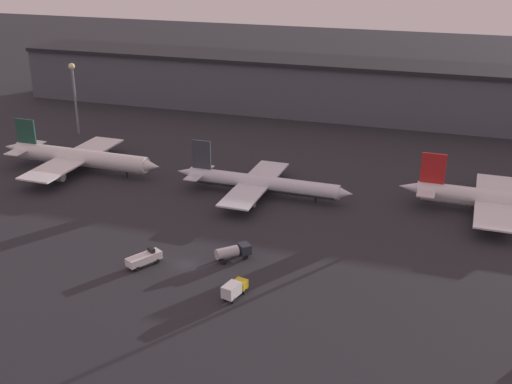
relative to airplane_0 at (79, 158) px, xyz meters
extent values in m
plane|color=#26262B|center=(44.32, -36.24, -3.48)|extent=(600.00, 600.00, 0.00)
cube|color=#4C515B|center=(44.32, 69.59, 4.77)|extent=(202.24, 18.32, 16.50)
cube|color=black|center=(44.32, 69.59, 13.62)|extent=(202.24, 20.32, 1.20)
cylinder|color=white|center=(0.50, -0.01, 0.24)|extent=(36.51, 4.83, 3.92)
cylinder|color=#ADB2B7|center=(0.50, -0.01, -0.45)|extent=(34.68, 4.20, 3.33)
cone|color=white|center=(19.88, -0.50, 0.24)|extent=(4.79, 3.84, 3.72)
cone|color=white|center=(-19.08, 0.48, 0.53)|extent=(5.96, 3.48, 3.33)
cube|color=#1E4738|center=(-14.80, 0.37, 5.32)|extent=(5.49, 0.54, 6.24)
cube|color=white|center=(-15.52, 0.39, 0.82)|extent=(4.22, 12.16, 0.24)
cube|color=white|center=(-1.32, 0.03, -0.25)|extent=(9.45, 33.72, 0.36)
cylinder|color=gray|center=(0.01, 9.39, -1.58)|extent=(4.36, 2.26, 2.15)
cylinder|color=gray|center=(-0.47, -9.37, -1.58)|extent=(4.36, 2.26, 2.15)
cylinder|color=black|center=(13.24, -0.33, -2.60)|extent=(0.50, 0.50, 1.76)
cylinder|color=black|center=(-1.28, 1.60, -2.60)|extent=(0.50, 0.50, 1.76)
cylinder|color=black|center=(-1.36, -1.53, -2.60)|extent=(0.50, 0.50, 1.76)
cylinder|color=silver|center=(47.96, -1.21, -0.41)|extent=(35.21, 4.12, 3.24)
cylinder|color=#333842|center=(47.96, -1.21, -0.98)|extent=(33.45, 3.59, 2.75)
cone|color=silver|center=(66.50, -1.67, -0.41)|extent=(3.96, 3.17, 3.07)
cone|color=silver|center=(29.26, -0.74, -0.17)|extent=(4.92, 2.87, 2.75)
cube|color=#333842|center=(33.21, -0.84, 4.58)|extent=(4.54, 0.51, 6.73)
cube|color=silver|center=(32.50, -0.82, 0.08)|extent=(3.50, 10.68, 0.24)
cube|color=silver|center=(46.21, -1.17, -0.81)|extent=(7.86, 29.63, 0.36)
cylinder|color=gray|center=(47.47, 7.05, -1.95)|extent=(3.60, 1.87, 1.78)
cylinder|color=gray|center=(47.05, -9.44, -1.95)|extent=(3.60, 1.87, 1.78)
cylinder|color=black|center=(60.26, -1.52, -2.76)|extent=(0.50, 0.50, 1.46)
cylinder|color=black|center=(46.24, 0.13, -2.76)|extent=(0.50, 0.50, 1.46)
cylinder|color=black|center=(46.17, -2.46, -2.76)|extent=(0.50, 0.50, 1.46)
cylinder|color=silver|center=(99.21, 3.99, 0.01)|extent=(35.82, 4.57, 3.68)
cylinder|color=silver|center=(99.21, 3.99, -0.63)|extent=(34.02, 3.98, 3.13)
cone|color=silver|center=(80.05, 4.47, 0.29)|extent=(5.59, 3.26, 3.13)
cube|color=red|center=(84.20, 4.37, 5.17)|extent=(5.16, 0.53, 6.63)
cube|color=silver|center=(83.49, 4.39, 0.56)|extent=(3.95, 11.08, 0.24)
cube|color=silver|center=(97.42, 4.04, -0.45)|extent=(8.85, 30.73, 0.36)
cylinder|color=gray|center=(98.71, 12.56, -1.71)|extent=(4.09, 2.12, 2.02)
cylinder|color=gray|center=(98.28, -4.54, -1.71)|extent=(4.09, 2.12, 2.02)
cylinder|color=black|center=(97.46, 5.51, -2.66)|extent=(0.50, 0.50, 1.65)
cylinder|color=black|center=(97.38, 2.57, -2.66)|extent=(0.50, 0.50, 1.65)
cube|color=#282D38|center=(53.52, -30.16, -1.84)|extent=(3.00, 3.01, 1.85)
cylinder|color=#B7B7BC|center=(51.01, -32.57, -1.78)|extent=(4.34, 4.28, 1.96)
cylinder|color=black|center=(52.70, -29.70, -3.03)|extent=(1.06, 1.05, 0.90)
cylinder|color=black|center=(53.94, -30.99, -3.03)|extent=(1.06, 1.05, 0.90)
cylinder|color=black|center=(49.63, -32.66, -3.03)|extent=(1.06, 1.05, 0.90)
cylinder|color=black|center=(50.87, -33.95, -3.03)|extent=(1.06, 1.05, 0.90)
cube|color=white|center=(37.53, -38.75, -2.06)|extent=(5.14, 6.73, 1.40)
cube|color=black|center=(38.34, -37.34, -0.96)|extent=(1.67, 1.37, 0.80)
cylinder|color=black|center=(37.86, -36.54, -3.03)|extent=(0.92, 1.05, 0.90)
cylinder|color=black|center=(39.27, -37.35, -3.03)|extent=(0.92, 1.05, 0.90)
cylinder|color=black|center=(35.78, -40.15, -3.03)|extent=(0.92, 1.05, 0.90)
cylinder|color=black|center=(37.20, -40.96, -3.03)|extent=(0.92, 1.05, 0.90)
cube|color=gold|center=(56.89, -41.91, -2.01)|extent=(2.35, 2.00, 1.52)
cube|color=silver|center=(56.22, -44.63, -1.76)|extent=(2.75, 3.61, 2.02)
cylinder|color=black|center=(56.11, -41.88, -3.04)|extent=(0.71, 0.99, 0.89)
cylinder|color=black|center=(57.59, -42.25, -3.04)|extent=(0.71, 0.99, 0.89)
cylinder|color=black|center=(55.31, -45.10, -3.04)|extent=(0.71, 0.99, 0.89)
cylinder|color=black|center=(56.79, -45.47, -3.04)|extent=(0.71, 0.99, 0.89)
cylinder|color=slate|center=(-17.47, 27.25, 6.13)|extent=(0.70, 0.70, 19.22)
sphere|color=beige|center=(-17.47, 27.25, 16.33)|extent=(1.80, 1.80, 1.80)
camera|label=1|loc=(87.49, -128.74, 52.27)|focal=45.00mm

